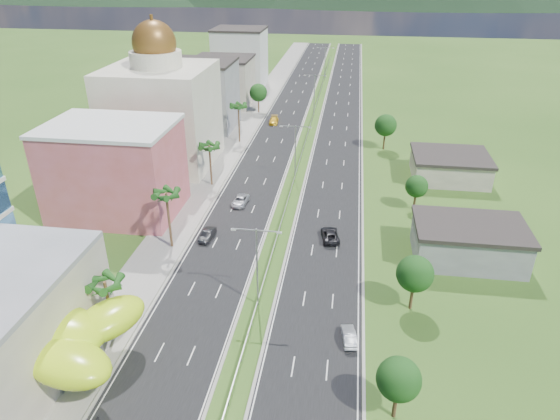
% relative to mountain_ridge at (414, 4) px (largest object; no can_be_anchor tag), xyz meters
% --- Properties ---
extents(ground, '(500.00, 500.00, 0.00)m').
position_rel_mountain_ridge_xyz_m(ground, '(-60.00, -450.00, 0.00)').
color(ground, '#2D5119').
rests_on(ground, ground).
extents(road_left, '(11.00, 260.00, 0.04)m').
position_rel_mountain_ridge_xyz_m(road_left, '(-67.50, -360.00, 0.02)').
color(road_left, black).
rests_on(road_left, ground).
extents(road_right, '(11.00, 260.00, 0.04)m').
position_rel_mountain_ridge_xyz_m(road_right, '(-52.50, -360.00, 0.02)').
color(road_right, black).
rests_on(road_right, ground).
extents(sidewalk_left, '(7.00, 260.00, 0.12)m').
position_rel_mountain_ridge_xyz_m(sidewalk_left, '(-77.00, -360.00, 0.06)').
color(sidewalk_left, gray).
rests_on(sidewalk_left, ground).
extents(median_guardrail, '(0.10, 216.06, 0.76)m').
position_rel_mountain_ridge_xyz_m(median_guardrail, '(-60.00, -378.01, 0.62)').
color(median_guardrail, gray).
rests_on(median_guardrail, ground).
extents(streetlight_median_b, '(6.04, 0.25, 11.00)m').
position_rel_mountain_ridge_xyz_m(streetlight_median_b, '(-60.00, -440.00, 6.75)').
color(streetlight_median_b, gray).
rests_on(streetlight_median_b, ground).
extents(streetlight_median_c, '(6.04, 0.25, 11.00)m').
position_rel_mountain_ridge_xyz_m(streetlight_median_c, '(-60.00, -400.00, 6.75)').
color(streetlight_median_c, gray).
rests_on(streetlight_median_c, ground).
extents(streetlight_median_d, '(6.04, 0.25, 11.00)m').
position_rel_mountain_ridge_xyz_m(streetlight_median_d, '(-60.00, -355.00, 6.75)').
color(streetlight_median_d, gray).
rests_on(streetlight_median_d, ground).
extents(streetlight_median_e, '(6.04, 0.25, 11.00)m').
position_rel_mountain_ridge_xyz_m(streetlight_median_e, '(-60.00, -310.00, 6.75)').
color(streetlight_median_e, gray).
rests_on(streetlight_median_e, ground).
extents(lime_canopy, '(18.00, 15.00, 7.40)m').
position_rel_mountain_ridge_xyz_m(lime_canopy, '(-80.00, -454.00, 4.99)').
color(lime_canopy, '#B8E316').
rests_on(lime_canopy, ground).
extents(pink_shophouse, '(20.00, 15.00, 15.00)m').
position_rel_mountain_ridge_xyz_m(pink_shophouse, '(-88.00, -418.00, 7.50)').
color(pink_shophouse, '#B9514C').
rests_on(pink_shophouse, ground).
extents(domed_building, '(20.00, 20.00, 28.70)m').
position_rel_mountain_ridge_xyz_m(domed_building, '(-88.00, -395.00, 11.35)').
color(domed_building, beige).
rests_on(domed_building, ground).
extents(midrise_grey, '(16.00, 15.00, 16.00)m').
position_rel_mountain_ridge_xyz_m(midrise_grey, '(-87.00, -370.00, 8.00)').
color(midrise_grey, slate).
rests_on(midrise_grey, ground).
extents(midrise_beige, '(16.00, 15.00, 13.00)m').
position_rel_mountain_ridge_xyz_m(midrise_beige, '(-87.00, -348.00, 6.50)').
color(midrise_beige, '#A09684').
rests_on(midrise_beige, ground).
extents(midrise_white, '(16.00, 15.00, 18.00)m').
position_rel_mountain_ridge_xyz_m(midrise_white, '(-87.00, -325.00, 9.00)').
color(midrise_white, silver).
rests_on(midrise_white, ground).
extents(shed_near, '(15.00, 10.00, 5.00)m').
position_rel_mountain_ridge_xyz_m(shed_near, '(-32.00, -425.00, 2.50)').
color(shed_near, slate).
rests_on(shed_near, ground).
extents(shed_far, '(14.00, 12.00, 4.40)m').
position_rel_mountain_ridge_xyz_m(shed_far, '(-30.00, -395.00, 2.20)').
color(shed_far, '#A09684').
rests_on(shed_far, ground).
extents(palm_tree_b, '(3.60, 3.60, 8.10)m').
position_rel_mountain_ridge_xyz_m(palm_tree_b, '(-75.50, -448.00, 7.06)').
color(palm_tree_b, '#47301C').
rests_on(palm_tree_b, ground).
extents(palm_tree_c, '(3.60, 3.60, 9.60)m').
position_rel_mountain_ridge_xyz_m(palm_tree_c, '(-75.50, -428.00, 8.50)').
color(palm_tree_c, '#47301C').
rests_on(palm_tree_c, ground).
extents(palm_tree_d, '(3.60, 3.60, 8.60)m').
position_rel_mountain_ridge_xyz_m(palm_tree_d, '(-75.50, -405.00, 7.54)').
color(palm_tree_d, '#47301C').
rests_on(palm_tree_d, ground).
extents(palm_tree_e, '(3.60, 3.60, 9.40)m').
position_rel_mountain_ridge_xyz_m(palm_tree_e, '(-75.50, -380.00, 8.31)').
color(palm_tree_e, '#47301C').
rests_on(palm_tree_e, ground).
extents(leafy_tree_lfar, '(4.90, 4.90, 8.05)m').
position_rel_mountain_ridge_xyz_m(leafy_tree_lfar, '(-75.50, -355.00, 5.58)').
color(leafy_tree_lfar, '#47301C').
rests_on(leafy_tree_lfar, ground).
extents(leafy_tree_ra, '(4.20, 4.20, 6.90)m').
position_rel_mountain_ridge_xyz_m(leafy_tree_ra, '(-44.00, -455.00, 4.78)').
color(leafy_tree_ra, '#47301C').
rests_on(leafy_tree_ra, ground).
extents(leafy_tree_rb, '(4.55, 4.55, 7.47)m').
position_rel_mountain_ridge_xyz_m(leafy_tree_rb, '(-41.00, -438.00, 5.18)').
color(leafy_tree_rb, '#47301C').
rests_on(leafy_tree_rb, ground).
extents(leafy_tree_rc, '(3.85, 3.85, 6.33)m').
position_rel_mountain_ridge_xyz_m(leafy_tree_rc, '(-38.00, -410.00, 4.37)').
color(leafy_tree_rc, '#47301C').
rests_on(leafy_tree_rc, ground).
extents(leafy_tree_rd, '(4.90, 4.90, 8.05)m').
position_rel_mountain_ridge_xyz_m(leafy_tree_rd, '(-42.00, -380.00, 5.58)').
color(leafy_tree_rd, '#47301C').
rests_on(leafy_tree_rd, ground).
extents(mountain_ridge, '(860.00, 140.00, 90.00)m').
position_rel_mountain_ridge_xyz_m(mountain_ridge, '(0.00, 0.00, 0.00)').
color(mountain_ridge, black).
rests_on(mountain_ridge, ground).
extents(car_dark_left, '(1.90, 4.52, 1.45)m').
position_rel_mountain_ridge_xyz_m(car_dark_left, '(-70.76, -425.02, 0.77)').
color(car_dark_left, black).
rests_on(car_dark_left, road_left).
extents(car_silver_mid_left, '(2.67, 5.13, 1.38)m').
position_rel_mountain_ridge_xyz_m(car_silver_mid_left, '(-68.26, -412.42, 0.73)').
color(car_silver_mid_left, '#A8A9B0').
rests_on(car_silver_mid_left, road_left).
extents(car_yellow_far_left, '(2.54, 5.50, 1.56)m').
position_rel_mountain_ridge_xyz_m(car_yellow_far_left, '(-69.75, -364.48, 0.82)').
color(car_yellow_far_left, gold).
rests_on(car_yellow_far_left, road_left).
extents(car_silver_right, '(2.05, 4.29, 1.36)m').
position_rel_mountain_ridge_xyz_m(car_silver_right, '(-48.49, -445.09, 0.72)').
color(car_silver_right, '#B1B3B9').
rests_on(car_silver_right, road_right).
extents(car_dark_far_right, '(3.39, 5.76, 1.50)m').
position_rel_mountain_ridge_xyz_m(car_dark_far_right, '(-51.87, -422.35, 0.79)').
color(car_dark_far_right, black).
rests_on(car_dark_far_right, road_right).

